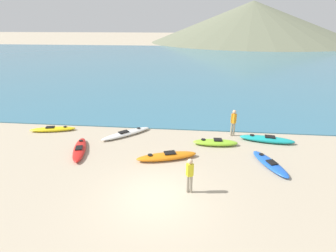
{
  "coord_description": "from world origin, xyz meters",
  "views": [
    {
      "loc": [
        1.49,
        -9.04,
        6.83
      ],
      "look_at": [
        -0.2,
        6.92,
        0.5
      ],
      "focal_mm": 28.0,
      "sensor_mm": 36.0,
      "label": 1
    }
  ],
  "objects_px": {
    "kayak_on_sand_5": "(270,163)",
    "kayak_on_sand_6": "(80,149)",
    "person_near_foreground": "(190,174)",
    "kayak_on_sand_0": "(167,156)",
    "person_near_waterline": "(233,121)",
    "kayak_on_sand_3": "(215,142)",
    "kayak_on_sand_4": "(267,139)",
    "kayak_on_sand_2": "(53,129)",
    "kayak_on_sand_1": "(126,133)"
  },
  "relations": [
    {
      "from": "kayak_on_sand_5",
      "to": "kayak_on_sand_6",
      "type": "xyz_separation_m",
      "value": [
        -10.35,
        0.47,
        0.03
      ]
    },
    {
      "from": "person_near_foreground",
      "to": "kayak_on_sand_0",
      "type": "bearing_deg",
      "value": 114.48
    },
    {
      "from": "person_near_foreground",
      "to": "person_near_waterline",
      "type": "xyz_separation_m",
      "value": [
        2.59,
        6.41,
        0.07
      ]
    },
    {
      "from": "kayak_on_sand_3",
      "to": "kayak_on_sand_5",
      "type": "xyz_separation_m",
      "value": [
        2.63,
        -2.17,
        -0.04
      ]
    },
    {
      "from": "kayak_on_sand_4",
      "to": "kayak_on_sand_6",
      "type": "xyz_separation_m",
      "value": [
        -10.89,
        -2.5,
        -0.02
      ]
    },
    {
      "from": "kayak_on_sand_3",
      "to": "person_near_foreground",
      "type": "height_order",
      "value": "person_near_foreground"
    },
    {
      "from": "kayak_on_sand_3",
      "to": "kayak_on_sand_4",
      "type": "relative_size",
      "value": 0.81
    },
    {
      "from": "kayak_on_sand_6",
      "to": "kayak_on_sand_2",
      "type": "bearing_deg",
      "value": 138.36
    },
    {
      "from": "kayak_on_sand_1",
      "to": "kayak_on_sand_6",
      "type": "relative_size",
      "value": 0.95
    },
    {
      "from": "kayak_on_sand_1",
      "to": "kayak_on_sand_3",
      "type": "relative_size",
      "value": 1.11
    },
    {
      "from": "person_near_foreground",
      "to": "kayak_on_sand_1",
      "type": "bearing_deg",
      "value": 126.76
    },
    {
      "from": "kayak_on_sand_0",
      "to": "kayak_on_sand_1",
      "type": "bearing_deg",
      "value": 135.86
    },
    {
      "from": "person_near_waterline",
      "to": "kayak_on_sand_4",
      "type": "bearing_deg",
      "value": -20.21
    },
    {
      "from": "kayak_on_sand_3",
      "to": "person_near_waterline",
      "type": "distance_m",
      "value": 2.1
    },
    {
      "from": "kayak_on_sand_4",
      "to": "person_near_waterline",
      "type": "bearing_deg",
      "value": 159.79
    },
    {
      "from": "kayak_on_sand_0",
      "to": "kayak_on_sand_6",
      "type": "xyz_separation_m",
      "value": [
        -5.02,
        0.35,
        -0.03
      ]
    },
    {
      "from": "kayak_on_sand_1",
      "to": "person_near_foreground",
      "type": "height_order",
      "value": "person_near_foreground"
    },
    {
      "from": "kayak_on_sand_2",
      "to": "kayak_on_sand_4",
      "type": "height_order",
      "value": "kayak_on_sand_4"
    },
    {
      "from": "kayak_on_sand_4",
      "to": "kayak_on_sand_6",
      "type": "distance_m",
      "value": 11.17
    },
    {
      "from": "kayak_on_sand_1",
      "to": "kayak_on_sand_6",
      "type": "distance_m",
      "value": 3.26
    },
    {
      "from": "kayak_on_sand_0",
      "to": "kayak_on_sand_3",
      "type": "bearing_deg",
      "value": 37.28
    },
    {
      "from": "kayak_on_sand_4",
      "to": "kayak_on_sand_5",
      "type": "relative_size",
      "value": 1.13
    },
    {
      "from": "kayak_on_sand_4",
      "to": "person_near_foreground",
      "type": "distance_m",
      "value": 7.33
    },
    {
      "from": "kayak_on_sand_1",
      "to": "kayak_on_sand_2",
      "type": "relative_size",
      "value": 0.98
    },
    {
      "from": "kayak_on_sand_2",
      "to": "kayak_on_sand_6",
      "type": "distance_m",
      "value": 4.13
    },
    {
      "from": "kayak_on_sand_4",
      "to": "person_near_waterline",
      "type": "xyz_separation_m",
      "value": [
        -1.99,
        0.73,
        0.82
      ]
    },
    {
      "from": "person_near_foreground",
      "to": "person_near_waterline",
      "type": "relative_size",
      "value": 0.93
    },
    {
      "from": "kayak_on_sand_0",
      "to": "kayak_on_sand_6",
      "type": "distance_m",
      "value": 5.03
    },
    {
      "from": "kayak_on_sand_4",
      "to": "person_near_foreground",
      "type": "bearing_deg",
      "value": -128.97
    },
    {
      "from": "kayak_on_sand_2",
      "to": "kayak_on_sand_6",
      "type": "height_order",
      "value": "kayak_on_sand_6"
    },
    {
      "from": "person_near_waterline",
      "to": "kayak_on_sand_1",
      "type": "bearing_deg",
      "value": -174.3
    },
    {
      "from": "person_near_waterline",
      "to": "kayak_on_sand_6",
      "type": "bearing_deg",
      "value": -160.02
    },
    {
      "from": "kayak_on_sand_2",
      "to": "person_near_waterline",
      "type": "distance_m",
      "value": 12.02
    },
    {
      "from": "kayak_on_sand_6",
      "to": "kayak_on_sand_0",
      "type": "bearing_deg",
      "value": -4.01
    },
    {
      "from": "kayak_on_sand_0",
      "to": "kayak_on_sand_4",
      "type": "bearing_deg",
      "value": 25.91
    },
    {
      "from": "kayak_on_sand_1",
      "to": "kayak_on_sand_5",
      "type": "relative_size",
      "value": 1.02
    },
    {
      "from": "kayak_on_sand_5",
      "to": "person_near_waterline",
      "type": "distance_m",
      "value": 4.07
    },
    {
      "from": "kayak_on_sand_1",
      "to": "kayak_on_sand_3",
      "type": "height_order",
      "value": "kayak_on_sand_3"
    },
    {
      "from": "person_near_foreground",
      "to": "kayak_on_sand_6",
      "type": "bearing_deg",
      "value": 153.29
    },
    {
      "from": "kayak_on_sand_3",
      "to": "person_near_waterline",
      "type": "bearing_deg",
      "value": 52.43
    },
    {
      "from": "kayak_on_sand_3",
      "to": "person_near_foreground",
      "type": "distance_m",
      "value": 5.13
    },
    {
      "from": "kayak_on_sand_0",
      "to": "kayak_on_sand_3",
      "type": "height_order",
      "value": "kayak_on_sand_0"
    },
    {
      "from": "kayak_on_sand_2",
      "to": "kayak_on_sand_6",
      "type": "bearing_deg",
      "value": -41.64
    },
    {
      "from": "kayak_on_sand_1",
      "to": "person_near_foreground",
      "type": "xyz_separation_m",
      "value": [
        4.27,
        -5.72,
        0.79
      ]
    },
    {
      "from": "kayak_on_sand_5",
      "to": "kayak_on_sand_0",
      "type": "bearing_deg",
      "value": 178.76
    },
    {
      "from": "kayak_on_sand_4",
      "to": "kayak_on_sand_5",
      "type": "xyz_separation_m",
      "value": [
        -0.54,
        -2.97,
        -0.05
      ]
    },
    {
      "from": "kayak_on_sand_0",
      "to": "person_near_foreground",
      "type": "height_order",
      "value": "person_near_foreground"
    },
    {
      "from": "kayak_on_sand_5",
      "to": "kayak_on_sand_2",
      "type": "bearing_deg",
      "value": 166.55
    },
    {
      "from": "kayak_on_sand_2",
      "to": "kayak_on_sand_3",
      "type": "distance_m",
      "value": 10.85
    },
    {
      "from": "kayak_on_sand_1",
      "to": "kayak_on_sand_5",
      "type": "xyz_separation_m",
      "value": [
        8.32,
        -3.02,
        -0.01
      ]
    }
  ]
}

